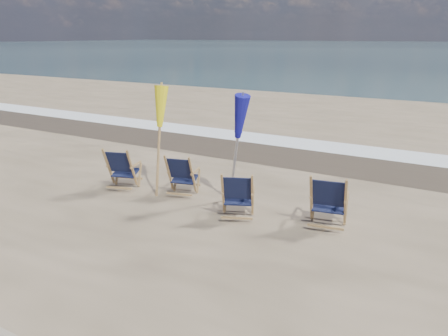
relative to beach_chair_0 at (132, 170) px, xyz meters
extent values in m
cube|color=silver|center=(2.33, 6.05, -0.49)|extent=(200.00, 1.40, 0.01)
cube|color=#42362A|center=(2.33, 4.55, -0.49)|extent=(200.00, 2.60, 0.00)
cylinder|color=olive|center=(0.60, 0.20, 0.66)|extent=(0.06, 0.06, 2.31)
cone|color=yellow|center=(0.60, 0.20, 1.34)|extent=(0.30, 0.30, 0.85)
cylinder|color=#A5A5AD|center=(2.31, 0.45, 0.64)|extent=(0.06, 0.06, 2.28)
cone|color=navy|center=(2.31, 0.45, 1.31)|extent=(0.30, 0.30, 0.85)
camera|label=1|loc=(6.20, -6.90, 2.81)|focal=35.00mm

